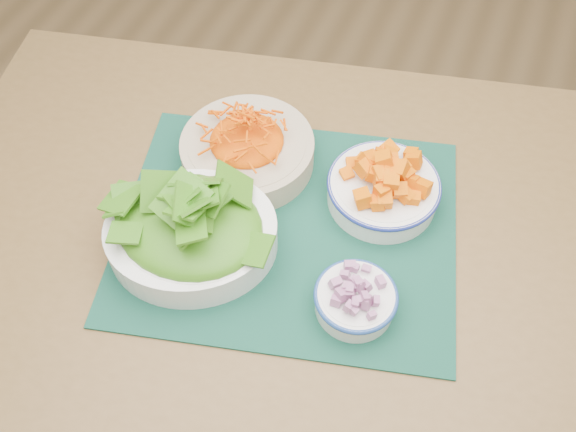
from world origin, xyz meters
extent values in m
plane|color=olive|center=(0.00, 0.00, 0.00)|extent=(4.00, 4.00, 0.00)
cube|color=brown|center=(-0.05, -0.01, 0.73)|extent=(1.37, 1.06, 0.04)
cylinder|color=brown|center=(-0.67, 0.22, 0.35)|extent=(0.06, 0.06, 0.71)
cylinder|color=brown|center=(0.41, 0.45, 0.35)|extent=(0.06, 0.06, 0.71)
cube|color=black|center=(-0.08, 0.01, 0.75)|extent=(0.60, 0.53, 0.00)
cylinder|color=tan|center=(-0.20, 0.10, 0.78)|extent=(0.26, 0.26, 0.05)
ellipsoid|color=#F95E03|center=(-0.20, 0.10, 0.82)|extent=(0.19, 0.19, 0.03)
cylinder|color=white|center=(0.03, 0.11, 0.78)|extent=(0.21, 0.21, 0.04)
torus|color=navy|center=(0.03, 0.11, 0.79)|extent=(0.18, 0.18, 0.01)
ellipsoid|color=#F76F00|center=(0.03, 0.11, 0.82)|extent=(0.15, 0.15, 0.04)
ellipsoid|color=#22630C|center=(-0.20, -0.08, 0.84)|extent=(0.22, 0.19, 0.06)
cylinder|color=white|center=(0.05, -0.09, 0.77)|extent=(0.15, 0.15, 0.04)
torus|color=navy|center=(0.05, -0.09, 0.79)|extent=(0.12, 0.12, 0.01)
ellipsoid|color=#751151|center=(0.05, -0.09, 0.80)|extent=(0.10, 0.10, 0.02)
camera|label=1|loc=(0.12, -0.51, 1.57)|focal=40.00mm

